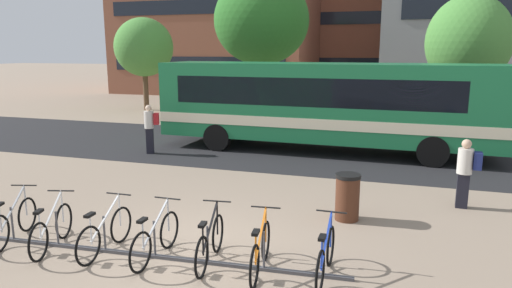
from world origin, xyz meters
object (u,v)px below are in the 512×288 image
at_px(commuter_red_pack_1, 150,126).
at_px(parked_bicycle_white_2, 105,233).
at_px(parked_bicycle_orange_5, 260,251).
at_px(trash_bin, 347,197).
at_px(parked_bicycle_white_1, 52,229).
at_px(parked_bicycle_black_4, 210,243).
at_px(parked_bicycle_blue_6, 326,257).
at_px(street_tree_1, 144,47).
at_px(street_tree_2, 261,21).
at_px(parked_bicycle_silver_0, 14,222).
at_px(commuter_navy_pack_2, 466,169).
at_px(street_tree_0, 468,42).
at_px(city_bus, 326,103).
at_px(parked_bicycle_silver_3, 156,239).

bearing_deg(commuter_red_pack_1, parked_bicycle_white_2, 89.74).
height_order(parked_bicycle_white_2, parked_bicycle_orange_5, same).
xyz_separation_m(parked_bicycle_orange_5, trash_bin, (1.10, 2.93, 0.13)).
height_order(parked_bicycle_white_2, trash_bin, trash_bin).
bearing_deg(parked_bicycle_white_1, parked_bicycle_black_4, -99.84).
bearing_deg(commuter_red_pack_1, parked_bicycle_blue_6, 110.51).
relative_size(parked_bicycle_orange_5, street_tree_1, 0.31).
height_order(trash_bin, street_tree_2, street_tree_2).
xyz_separation_m(parked_bicycle_silver_0, parked_bicycle_black_4, (4.03, 0.23, 0.00)).
distance_m(commuter_navy_pack_2, street_tree_2, 15.56).
relative_size(parked_bicycle_white_1, parked_bicycle_white_2, 0.97).
bearing_deg(commuter_navy_pack_2, street_tree_0, -92.41).
relative_size(parked_bicycle_white_1, parked_bicycle_black_4, 0.97).
bearing_deg(commuter_red_pack_1, city_bus, 175.58).
height_order(parked_bicycle_white_1, trash_bin, trash_bin).
distance_m(parked_bicycle_white_1, parked_bicycle_silver_3, 2.08).
height_order(city_bus, street_tree_2, street_tree_2).
xyz_separation_m(parked_bicycle_orange_5, street_tree_1, (-12.96, 18.35, 3.43)).
height_order(city_bus, parked_bicycle_black_4, city_bus).
height_order(parked_bicycle_silver_0, commuter_red_pack_1, commuter_red_pack_1).
relative_size(parked_bicycle_silver_3, parked_bicycle_black_4, 1.00).
height_order(parked_bicycle_orange_5, street_tree_0, street_tree_0).
bearing_deg(commuter_navy_pack_2, parked_bicycle_white_2, 38.78).
bearing_deg(street_tree_0, parked_bicycle_blue_6, -103.45).
distance_m(parked_bicycle_white_2, parked_bicycle_orange_5, 2.93).
bearing_deg(parked_bicycle_silver_0, street_tree_0, -47.45).
relative_size(commuter_red_pack_1, commuter_navy_pack_2, 1.06).
bearing_deg(street_tree_2, trash_bin, -66.10).
distance_m(parked_bicycle_white_2, commuter_navy_pack_2, 8.05).
bearing_deg(street_tree_1, commuter_red_pack_1, -58.75).
relative_size(city_bus, parked_bicycle_blue_6, 7.01).
bearing_deg(trash_bin, street_tree_2, 113.90).
distance_m(parked_bicycle_orange_5, trash_bin, 3.13).
xyz_separation_m(commuter_red_pack_1, street_tree_0, (11.15, 8.03, 2.99)).
distance_m(parked_bicycle_white_1, parked_bicycle_black_4, 3.08).
xyz_separation_m(parked_bicycle_silver_0, parked_bicycle_silver_3, (3.04, 0.11, 0.00)).
relative_size(city_bus, parked_bicycle_white_2, 7.01).
height_order(city_bus, street_tree_0, street_tree_0).
bearing_deg(parked_bicycle_black_4, parked_bicycle_silver_0, 86.22).
xyz_separation_m(city_bus, commuter_red_pack_1, (-5.92, -2.19, -0.76)).
xyz_separation_m(parked_bicycle_white_1, street_tree_1, (-8.98, 18.61, 3.43)).
xyz_separation_m(parked_bicycle_white_1, commuter_navy_pack_2, (7.62, 4.79, 0.56)).
height_order(parked_bicycle_black_4, parked_bicycle_orange_5, same).
distance_m(parked_bicycle_black_4, commuter_navy_pack_2, 6.42).
relative_size(commuter_red_pack_1, street_tree_0, 0.29).
bearing_deg(street_tree_0, parked_bicycle_orange_5, -107.01).
xyz_separation_m(city_bus, trash_bin, (1.57, -6.77, -1.26)).
bearing_deg(parked_bicycle_silver_3, parked_bicycle_white_2, 92.44).
xyz_separation_m(parked_bicycle_black_4, parked_bicycle_orange_5, (0.93, -0.06, 0.00)).
height_order(commuter_red_pack_1, street_tree_1, street_tree_1).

